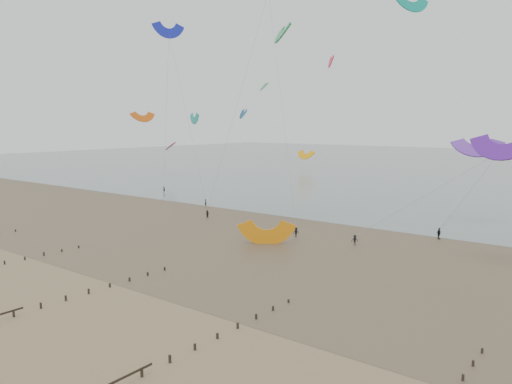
% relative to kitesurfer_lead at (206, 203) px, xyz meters
% --- Properties ---
extents(ground, '(500.00, 500.00, 0.00)m').
position_rel_kitesurfer_lead_xyz_m(ground, '(24.59, -49.63, -0.80)').
color(ground, brown).
rests_on(ground, ground).
extents(sea_and_shore, '(500.00, 665.00, 0.03)m').
position_rel_kitesurfer_lead_xyz_m(sea_and_shore, '(20.51, -15.23, -0.79)').
color(sea_and_shore, '#475654').
rests_on(sea_and_shore, ground).
extents(kitesurfer_lead, '(0.70, 0.63, 1.60)m').
position_rel_kitesurfer_lead_xyz_m(kitesurfer_lead, '(0.00, 0.00, 0.00)').
color(kitesurfer_lead, black).
rests_on(kitesurfer_lead, ground).
extents(kitesurfers, '(130.70, 23.17, 1.81)m').
position_rel_kitesurfer_lead_xyz_m(kitesurfers, '(59.11, -2.43, 0.02)').
color(kitesurfers, black).
rests_on(kitesurfers, ground).
extents(grounded_kite, '(9.02, 8.58, 3.93)m').
position_rel_kitesurfer_lead_xyz_m(grounded_kite, '(30.35, -19.23, -0.80)').
color(grounded_kite, orange).
rests_on(grounded_kite, ground).
extents(kites_airborne, '(259.52, 121.03, 42.99)m').
position_rel_kitesurfer_lead_xyz_m(kites_airborne, '(22.56, 38.27, 21.04)').
color(kites_airborne, red).
rests_on(kites_airborne, ground).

